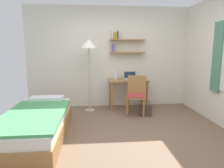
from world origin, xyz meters
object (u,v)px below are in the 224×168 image
at_px(book_stack, 140,78).
at_px(bed, 37,125).
at_px(water_bottle, 115,75).
at_px(laptop, 130,77).
at_px(desk_chair, 136,94).
at_px(desk, 128,85).
at_px(handbag, 146,110).
at_px(standing_lamp, 89,47).

bearing_deg(book_stack, bed, -143.15).
height_order(bed, book_stack, book_stack).
bearing_deg(book_stack, water_bottle, 177.24).
height_order(bed, water_bottle, water_bottle).
bearing_deg(laptop, desk_chair, -85.91).
height_order(water_bottle, book_stack, water_bottle).
height_order(laptop, book_stack, laptop).
distance_m(desk, desk_chair, 0.53).
xyz_separation_m(book_stack, handbag, (0.01, -0.62, -0.65)).
height_order(desk, desk_chair, desk_chair).
bearing_deg(laptop, book_stack, -19.32).
bearing_deg(handbag, desk, 115.87).
height_order(laptop, handbag, laptop).
distance_m(bed, standing_lamp, 2.17).
relative_size(bed, desk, 2.13).
distance_m(standing_lamp, book_stack, 1.50).
distance_m(laptop, water_bottle, 0.39).
relative_size(desk_chair, standing_lamp, 0.52).
bearing_deg(standing_lamp, bed, -120.27).
height_order(standing_lamp, handbag, standing_lamp).
distance_m(desk_chair, standing_lamp, 1.56).
bearing_deg(desk, book_stack, -1.49).
distance_m(bed, water_bottle, 2.32).
height_order(standing_lamp, book_stack, standing_lamp).
xyz_separation_m(desk, desk_chair, (0.10, -0.51, -0.11)).
xyz_separation_m(bed, book_stack, (2.14, 1.61, 0.54)).
relative_size(standing_lamp, handbag, 4.57).
bearing_deg(desk_chair, laptop, 94.09).
distance_m(desk, handbag, 0.84).
bearing_deg(book_stack, desk, 178.51).
height_order(bed, standing_lamp, standing_lamp).
xyz_separation_m(desk, handbag, (0.30, -0.63, -0.47)).
relative_size(bed, standing_lamp, 1.18).
xyz_separation_m(laptop, water_bottle, (-0.38, -0.05, 0.06)).
bearing_deg(standing_lamp, desk_chair, -19.51).
relative_size(bed, book_stack, 9.50).
bearing_deg(standing_lamp, handbag, -21.39).
bearing_deg(desk, handbag, -64.13).
relative_size(standing_lamp, water_bottle, 7.84).
distance_m(desk, laptop, 0.22).
distance_m(desk, water_bottle, 0.42).
xyz_separation_m(standing_lamp, handbag, (1.28, -0.50, -1.42)).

